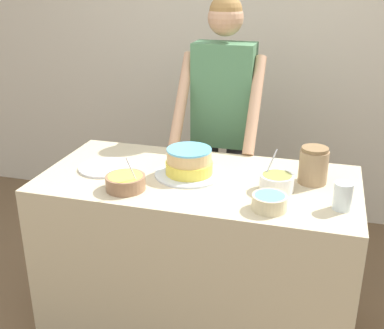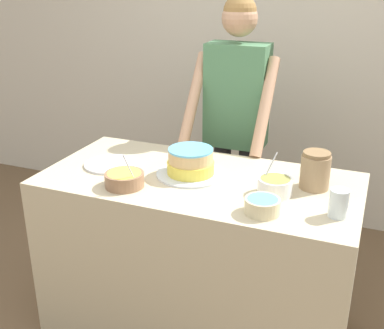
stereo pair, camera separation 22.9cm
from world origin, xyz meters
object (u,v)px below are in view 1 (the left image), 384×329
object	(u,v)px
frosting_bowl_yellow	(126,182)
stoneware_jar	(313,165)
person_baker	(223,108)
frosting_bowl_olive	(277,182)
frosting_bowl_blue	(269,202)
ceramic_plate	(106,168)
drinking_glass	(343,196)
cake	(189,163)

from	to	relation	value
frosting_bowl_yellow	stoneware_jar	xyz separation A→B (m)	(0.83, 0.32, 0.05)
person_baker	frosting_bowl_yellow	world-z (taller)	person_baker
frosting_bowl_olive	frosting_bowl_yellow	bearing A→B (deg)	-165.14
frosting_bowl_yellow	frosting_bowl_olive	xyz separation A→B (m)	(0.67, 0.18, 0.01)
frosting_bowl_blue	ceramic_plate	bearing A→B (deg)	165.34
person_baker	stoneware_jar	size ratio (longest dim) A/B	9.67
drinking_glass	ceramic_plate	bearing A→B (deg)	173.14
frosting_bowl_yellow	frosting_bowl_olive	bearing A→B (deg)	14.86
frosting_bowl_olive	drinking_glass	size ratio (longest dim) A/B	1.48
frosting_bowl_blue	drinking_glass	distance (m)	0.31
ceramic_plate	person_baker	bearing A→B (deg)	58.16
frosting_bowl_yellow	cake	bearing A→B (deg)	46.03
person_baker	frosting_bowl_olive	bearing A→B (deg)	-60.82
frosting_bowl_blue	drinking_glass	bearing A→B (deg)	16.40
cake	ceramic_plate	xyz separation A→B (m)	(-0.44, -0.04, -0.06)
frosting_bowl_yellow	frosting_bowl_olive	distance (m)	0.70
drinking_glass	frosting_bowl_olive	bearing A→B (deg)	158.51
person_baker	drinking_glass	distance (m)	1.13
person_baker	frosting_bowl_yellow	size ratio (longest dim) A/B	9.20
frosting_bowl_yellow	drinking_glass	size ratio (longest dim) A/B	1.56
person_baker	frosting_bowl_olive	world-z (taller)	person_baker
stoneware_jar	frosting_bowl_yellow	bearing A→B (deg)	-159.08
cake	stoneware_jar	world-z (taller)	stoneware_jar
person_baker	frosting_bowl_olive	size ratio (longest dim) A/B	9.66
person_baker	ceramic_plate	bearing A→B (deg)	-121.84
cake	frosting_bowl_olive	bearing A→B (deg)	-8.50
frosting_bowl_yellow	drinking_glass	bearing A→B (deg)	3.87
frosting_bowl_yellow	ceramic_plate	xyz separation A→B (m)	(-0.20, 0.20, -0.03)
ceramic_plate	stoneware_jar	bearing A→B (deg)	6.19
ceramic_plate	stoneware_jar	world-z (taller)	stoneware_jar
frosting_bowl_yellow	drinking_glass	xyz separation A→B (m)	(0.96, 0.06, 0.02)
frosting_bowl_olive	frosting_bowl_blue	bearing A→B (deg)	-91.93
frosting_bowl_blue	stoneware_jar	distance (m)	0.38
cake	drinking_glass	bearing A→B (deg)	-13.85
frosting_bowl_yellow	frosting_bowl_blue	world-z (taller)	frosting_bowl_yellow
drinking_glass	ceramic_plate	world-z (taller)	drinking_glass
person_baker	frosting_bowl_yellow	xyz separation A→B (m)	(-0.25, -0.93, -0.13)
stoneware_jar	ceramic_plate	bearing A→B (deg)	-173.81
frosting_bowl_blue	drinking_glass	size ratio (longest dim) A/B	1.25
drinking_glass	frosting_bowl_blue	bearing A→B (deg)	-163.60
person_baker	ceramic_plate	distance (m)	0.87
frosting_bowl_yellow	frosting_bowl_olive	world-z (taller)	frosting_bowl_yellow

